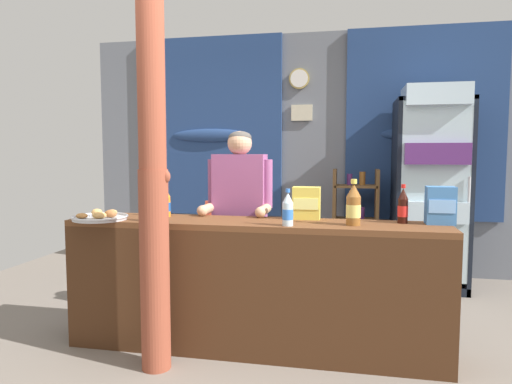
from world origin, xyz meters
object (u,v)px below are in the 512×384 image
at_px(soda_bottle_grape_soda, 153,208).
at_px(soda_bottle_cola, 403,207).
at_px(soda_bottle_orange_soda, 166,203).
at_px(snack_box_biscuit, 440,205).
at_px(soda_bottle_iced_tea, 353,206).
at_px(pastry_tray, 100,217).
at_px(timber_post, 153,178).
at_px(shopkeeper, 240,205).
at_px(soda_bottle_water, 288,210).
at_px(stall_counter, 251,277).
at_px(plastic_lawn_chair, 221,238).
at_px(drink_fridge, 430,179).
at_px(snack_box_instant_noodle, 306,203).
at_px(bottle_shelf_rack, 355,223).

distance_m(soda_bottle_grape_soda, soda_bottle_cola, 1.67).
height_order(soda_bottle_orange_soda, snack_box_biscuit, snack_box_biscuit).
xyz_separation_m(soda_bottle_iced_tea, pastry_tray, (-1.73, -0.10, -0.11)).
height_order(timber_post, soda_bottle_cola, timber_post).
bearing_deg(soda_bottle_iced_tea, shopkeeper, 151.12).
distance_m(soda_bottle_water, snack_box_biscuit, 1.00).
distance_m(stall_counter, timber_post, 0.92).
bearing_deg(snack_box_biscuit, stall_counter, -170.42).
bearing_deg(soda_bottle_orange_soda, soda_bottle_cola, 0.51).
bearing_deg(soda_bottle_orange_soda, pastry_tray, -148.25).
xyz_separation_m(soda_bottle_iced_tea, soda_bottle_cola, (0.32, 0.15, -0.02)).
bearing_deg(soda_bottle_grape_soda, plastic_lawn_chair, 89.37).
height_order(drink_fridge, soda_bottle_orange_soda, drink_fridge).
relative_size(timber_post, soda_bottle_grape_soda, 11.92).
distance_m(soda_bottle_orange_soda, snack_box_instant_noodle, 1.02).
bearing_deg(soda_bottle_iced_tea, timber_post, -163.65).
bearing_deg(soda_bottle_water, soda_bottle_grape_soda, 179.63).
bearing_deg(pastry_tray, bottle_shelf_rack, 49.58).
bearing_deg(soda_bottle_iced_tea, soda_bottle_grape_soda, -175.62).
height_order(plastic_lawn_chair, soda_bottle_grape_soda, soda_bottle_grape_soda).
bearing_deg(bottle_shelf_rack, soda_bottle_water, -102.22).
height_order(snack_box_instant_noodle, pastry_tray, snack_box_instant_noodle).
relative_size(stall_counter, pastry_tray, 6.73).
distance_m(snack_box_biscuit, pastry_tray, 2.30).
height_order(shopkeeper, soda_bottle_grape_soda, shopkeeper).
bearing_deg(plastic_lawn_chair, bottle_shelf_rack, 18.86).
bearing_deg(soda_bottle_grape_soda, snack_box_biscuit, 7.77).
bearing_deg(snack_box_biscuit, bottle_shelf_rack, 105.91).
distance_m(soda_bottle_iced_tea, soda_bottle_orange_soda, 1.35).
height_order(stall_counter, pastry_tray, pastry_tray).
bearing_deg(soda_bottle_cola, soda_bottle_grape_soda, -171.28).
xyz_separation_m(stall_counter, drink_fridge, (1.43, 1.91, 0.56)).
xyz_separation_m(bottle_shelf_rack, shopkeeper, (-0.91, -1.49, 0.34)).
bearing_deg(plastic_lawn_chair, timber_post, -87.00).
xyz_separation_m(soda_bottle_water, snack_box_instant_noodle, (0.09, 0.31, 0.01)).
relative_size(stall_counter, plastic_lawn_chair, 3.00).
distance_m(soda_bottle_iced_tea, snack_box_biscuit, 0.58).
bearing_deg(snack_box_biscuit, soda_bottle_water, -164.76).
relative_size(drink_fridge, bottle_shelf_rack, 1.68).
xyz_separation_m(stall_counter, plastic_lawn_chair, (-0.65, 1.56, -0.05)).
relative_size(shopkeeper, soda_bottle_cola, 5.94).
bearing_deg(shopkeeper, stall_counter, -68.93).
xyz_separation_m(soda_bottle_iced_tea, soda_bottle_grape_soda, (-1.33, -0.10, -0.04)).
xyz_separation_m(drink_fridge, plastic_lawn_chair, (-2.08, -0.35, -0.61)).
xyz_separation_m(stall_counter, soda_bottle_iced_tea, (0.66, 0.05, 0.49)).
relative_size(soda_bottle_water, snack_box_instant_noodle, 1.05).
bearing_deg(soda_bottle_cola, soda_bottle_water, -160.50).
distance_m(stall_counter, drink_fridge, 2.45).
bearing_deg(timber_post, soda_bottle_orange_soda, 104.04).
bearing_deg(soda_bottle_water, timber_post, -162.82).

